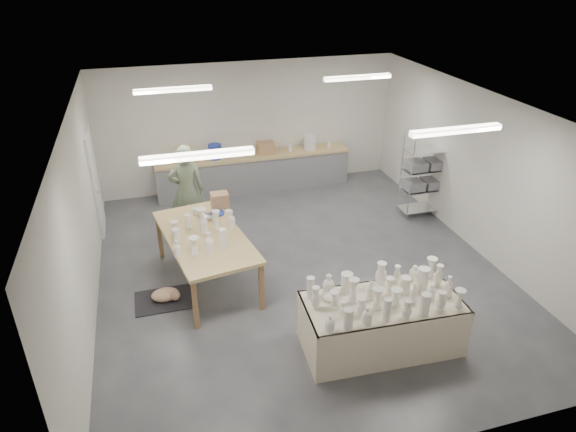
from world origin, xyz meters
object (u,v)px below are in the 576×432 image
object	(u,v)px
red_stool	(189,217)
work_table	(206,233)
potter	(187,191)
drying_table	(381,321)

from	to	relation	value
red_stool	work_table	bearing A→B (deg)	-86.26
work_table	potter	size ratio (longest dim) A/B	1.36
potter	work_table	bearing A→B (deg)	98.77
work_table	red_stool	size ratio (longest dim) A/B	7.11
potter	red_stool	xyz separation A→B (m)	(0.00, 0.27, -0.71)
work_table	red_stool	xyz separation A→B (m)	(-0.13, 1.97, -0.66)
drying_table	red_stool	xyz separation A→B (m)	(-2.27, 4.41, -0.18)
potter	drying_table	bearing A→B (deg)	123.19
drying_table	red_stool	distance (m)	4.96
work_table	red_stool	distance (m)	2.08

